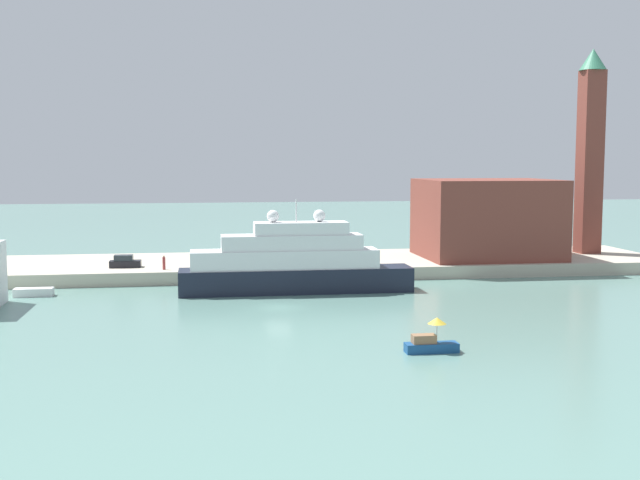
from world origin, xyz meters
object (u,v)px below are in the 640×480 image
small_motorboat (431,341)px  large_yacht (293,264)px  person_figure (164,263)px  mooring_bollard (257,266)px  work_barge (34,292)px  harbor_building (487,218)px  bell_tower (590,146)px  parked_car (125,262)px

small_motorboat → large_yacht: bearing=104.3°
person_figure → mooring_bollard: person_figure is taller
work_barge → harbor_building: harbor_building is taller
harbor_building → mooring_bollard: harbor_building is taller
bell_tower → small_motorboat: bearing=-128.1°
large_yacht → person_figure: large_yacht is taller
large_yacht → small_motorboat: bearing=-75.7°
harbor_building → parked_car: harbor_building is taller
work_barge → parked_car: bearing=49.8°
harbor_building → bell_tower: size_ratio=0.61×
small_motorboat → mooring_bollard: bearing=106.5°
bell_tower → person_figure: bearing=-171.7°
parked_car → harbor_building: bearing=3.9°
large_yacht → bell_tower: size_ratio=0.91×
small_motorboat → person_figure: 44.78m
small_motorboat → mooring_bollard: (-11.11, 37.59, 1.09)m
large_yacht → work_barge: size_ratio=6.34×
harbor_building → mooring_bollard: bearing=-167.2°
small_motorboat → work_barge: (-36.21, 31.05, -0.42)m
large_yacht → parked_car: (-19.79, 12.05, -0.94)m
large_yacht → person_figure: bearing=148.1°
person_figure → large_yacht: bearing=-31.9°
bell_tower → parked_car: size_ratio=7.55×
small_motorboat → harbor_building: 50.02m
small_motorboat → mooring_bollard: 39.21m
large_yacht → work_barge: (-28.69, 1.53, -2.78)m
harbor_building → person_figure: 44.21m
harbor_building → person_figure: harbor_building is taller
work_barge → parked_car: size_ratio=1.08×
small_motorboat → work_barge: 47.71m
small_motorboat → harbor_building: bearing=64.8°
large_yacht → mooring_bollard: size_ratio=39.21×
parked_car → person_figure: person_figure is taller
person_figure → work_barge: bearing=-150.9°
small_motorboat → bell_tower: (37.29, 47.48, 16.14)m
work_barge → mooring_bollard: size_ratio=6.18×
work_barge → mooring_bollard: bearing=14.6°
harbor_building → small_motorboat: bearing=-115.2°
parked_car → mooring_bollard: parked_car is taller
large_yacht → parked_car: bearing=148.7°
person_figure → bell_tower: bearing=8.3°
harbor_building → person_figure: (-43.54, -6.16, -4.54)m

